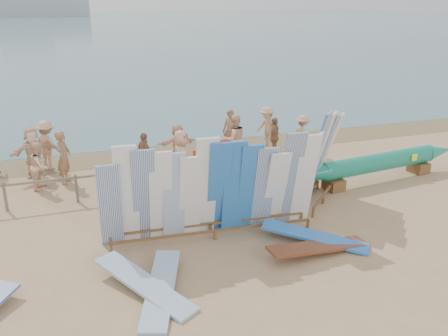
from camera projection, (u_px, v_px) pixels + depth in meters
name	position (u px, v px, depth m)	size (l,w,h in m)	color
ground	(163.00, 235.00, 12.47)	(160.00, 160.00, 0.00)	tan
ocean	(63.00, 23.00, 126.52)	(320.00, 240.00, 0.02)	#456E7B
wet_sand_strip	(125.00, 155.00, 18.89)	(40.00, 2.60, 0.01)	olive
distant_ship	(23.00, 1.00, 167.41)	(45.00, 8.00, 14.00)	#999EA3
fence	(142.00, 175.00, 14.94)	(12.08, 0.08, 0.90)	#6D6352
main_surfboard_rack	(213.00, 192.00, 12.04)	(5.66, 1.08, 2.80)	brown
side_surfboard_rack	(318.00, 161.00, 14.09)	(2.34, 2.33, 2.96)	brown
outrigger_canoe	(379.00, 163.00, 16.04)	(6.95, 1.41, 0.99)	brown
vendor_table	(274.00, 208.00, 13.24)	(0.88, 0.67, 1.09)	brown
flat_board_a	(145.00, 292.00, 10.06)	(0.56, 2.70, 0.07)	#82A9D0
flat_board_b	(161.00, 293.00, 10.02)	(0.56, 2.70, 0.07)	#82A9D0
flat_board_c	(318.00, 253.00, 11.61)	(0.56, 2.70, 0.07)	brown
flat_board_d	(314.00, 243.00, 12.09)	(0.56, 2.70, 0.07)	blue
beach_chair_left	(159.00, 174.00, 16.09)	(0.77, 0.78, 0.96)	red
beach_chair_right	(203.00, 169.00, 16.60)	(0.59, 0.61, 0.89)	red
stroller	(225.00, 159.00, 17.07)	(0.58, 0.80, 1.05)	red
beachgoer_2	(40.00, 166.00, 15.34)	(0.76, 0.37, 1.57)	beige
beachgoer_4	(145.00, 154.00, 16.56)	(0.90, 0.39, 1.53)	#8C6042
beachgoer_3	(47.00, 145.00, 17.05)	(1.18, 0.49, 1.82)	tan
beachgoer_10	(274.00, 137.00, 18.58)	(0.91, 0.39, 1.56)	#8C6042
beachgoer_5	(178.00, 145.00, 17.51)	(1.48, 0.48, 1.59)	beige
beachgoer_7	(230.00, 132.00, 18.83)	(0.66, 0.36, 1.80)	#8C6042
beachgoer_8	(234.00, 139.00, 17.62)	(0.92, 0.44, 1.89)	beige
beachgoer_6	(182.00, 157.00, 15.82)	(0.89, 0.43, 1.82)	tan
beachgoer_9	(267.00, 127.00, 19.62)	(1.12, 0.46, 1.74)	tan
beachgoer_extra_0	(303.00, 134.00, 18.90)	(1.01, 0.42, 1.57)	tan
beachgoer_11	(33.00, 152.00, 16.39)	(1.64, 0.53, 1.76)	beige
beachgoer_1	(64.00, 157.00, 15.75)	(0.66, 0.36, 1.82)	#8C6042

